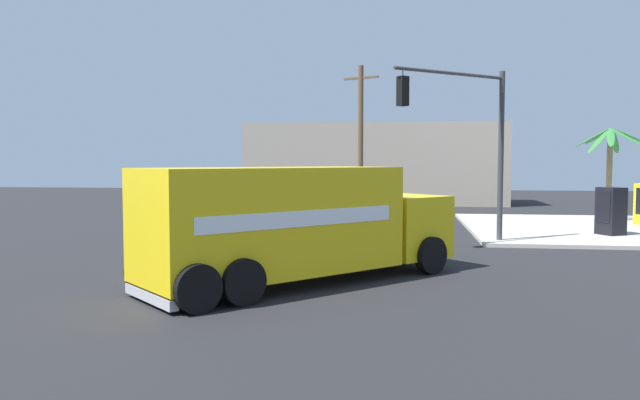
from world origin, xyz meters
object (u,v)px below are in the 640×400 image
(traffic_light_primary, at_px, (469,127))
(utility_pole, at_px, (361,137))
(vending_machine_red, at_px, (611,211))
(palm_tree_far, at_px, (609,155))
(delivery_truck, at_px, (296,223))

(traffic_light_primary, relative_size, utility_pole, 0.72)
(vending_machine_red, relative_size, palm_tree_far, 0.41)
(vending_machine_red, distance_m, palm_tree_far, 6.29)
(delivery_truck, distance_m, vending_machine_red, 14.82)
(vending_machine_red, distance_m, utility_pole, 14.92)
(vending_machine_red, height_order, utility_pole, utility_pole)
(delivery_truck, height_order, utility_pole, utility_pole)
(traffic_light_primary, height_order, vending_machine_red, traffic_light_primary)
(traffic_light_primary, height_order, utility_pole, utility_pole)
(traffic_light_primary, bearing_deg, palm_tree_far, 49.86)
(palm_tree_far, distance_m, utility_pole, 12.97)
(traffic_light_primary, bearing_deg, delivery_truck, -124.07)
(traffic_light_primary, xyz_separation_m, palm_tree_far, (7.42, 8.80, -0.87))
(palm_tree_far, relative_size, utility_pole, 0.53)
(vending_machine_red, height_order, palm_tree_far, palm_tree_far)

